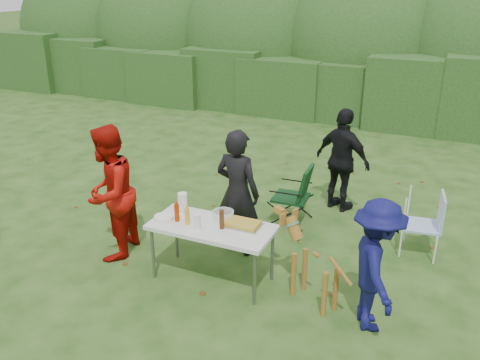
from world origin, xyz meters
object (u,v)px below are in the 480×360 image
at_px(beer_bottle, 222,219).
at_px(person_cook, 238,192).
at_px(person_red_jacket, 109,193).
at_px(paper_towel_roll, 183,203).
at_px(child, 376,266).
at_px(lawn_chair, 422,223).
at_px(person_black_puffy, 343,160).
at_px(camping_chair, 291,194).
at_px(folding_table, 212,229).
at_px(dog, 315,266).
at_px(ketchup_bottle, 177,213).
at_px(mustard_bottle, 187,216).

bearing_deg(beer_bottle, person_cook, 100.79).
distance_m(person_red_jacket, paper_towel_roll, 1.00).
bearing_deg(child, lawn_chair, -33.29).
height_order(person_black_puffy, camping_chair, person_black_puffy).
bearing_deg(lawn_chair, folding_table, 28.48).
bearing_deg(folding_table, person_black_puffy, 70.53).
bearing_deg(paper_towel_roll, person_red_jacket, -169.12).
height_order(dog, camping_chair, dog).
distance_m(person_cook, beer_bottle, 0.80).
relative_size(person_black_puffy, paper_towel_roll, 6.36).
relative_size(person_black_puffy, camping_chair, 1.78).
bearing_deg(child, beer_bottle, 63.45).
relative_size(folding_table, person_black_puffy, 0.91).
relative_size(person_cook, camping_chair, 1.86).
xyz_separation_m(camping_chair, beer_bottle, (-0.23, -1.89, 0.39)).
relative_size(folding_table, child, 1.02).
bearing_deg(folding_table, child, -3.15).
bearing_deg(paper_towel_roll, ketchup_bottle, -76.22).
relative_size(child, camping_chair, 1.58).
bearing_deg(camping_chair, person_cook, 68.38).
relative_size(lawn_chair, beer_bottle, 3.66).
height_order(person_black_puffy, beer_bottle, person_black_puffy).
bearing_deg(ketchup_bottle, child, -0.98).
distance_m(folding_table, lawn_chair, 2.87).
xyz_separation_m(dog, mustard_bottle, (-1.57, -0.12, 0.36)).
height_order(folding_table, dog, dog).
xyz_separation_m(person_black_puffy, paper_towel_roll, (-1.44, -2.48, 0.04)).
distance_m(person_red_jacket, camping_chair, 2.68).
bearing_deg(person_cook, person_black_puffy, -109.26).
xyz_separation_m(person_cook, ketchup_bottle, (-0.43, -0.83, -0.02)).
relative_size(camping_chair, beer_bottle, 3.88).
xyz_separation_m(person_black_puffy, lawn_chair, (1.33, -0.92, -0.39)).
bearing_deg(mustard_bottle, person_red_jacket, 176.58).
xyz_separation_m(person_cook, beer_bottle, (0.15, -0.78, -0.01)).
bearing_deg(child, paper_towel_roll, 59.55).
xyz_separation_m(person_red_jacket, camping_chair, (1.86, 1.88, -0.44)).
height_order(mustard_bottle, ketchup_bottle, ketchup_bottle).
bearing_deg(lawn_chair, paper_towel_roll, 20.42).
bearing_deg(paper_towel_roll, person_black_puffy, 59.86).
bearing_deg(person_cook, paper_towel_roll, 57.11).
bearing_deg(beer_bottle, child, -2.76).
relative_size(person_red_jacket, dog, 1.79).
xyz_separation_m(lawn_chair, paper_towel_roll, (-2.77, -1.56, 0.43)).
xyz_separation_m(camping_chair, lawn_chair, (1.90, -0.13, -0.03)).
relative_size(person_cook, paper_towel_roll, 6.66).
bearing_deg(folding_table, beer_bottle, -8.01).
xyz_separation_m(mustard_bottle, beer_bottle, (0.43, 0.06, 0.02)).
distance_m(camping_chair, ketchup_bottle, 2.13).
xyz_separation_m(person_red_jacket, paper_towel_roll, (0.99, 0.19, -0.03)).
xyz_separation_m(dog, camping_chair, (-0.91, 1.83, -0.01)).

